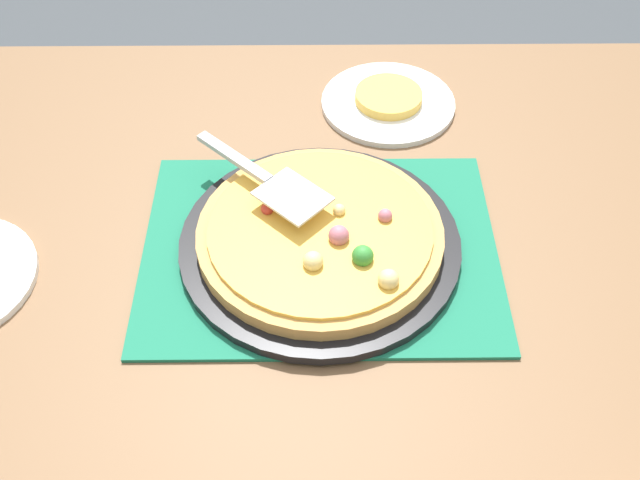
% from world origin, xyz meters
% --- Properties ---
extents(dining_table, '(1.40, 1.00, 0.75)m').
position_xyz_m(dining_table, '(0.00, 0.00, 0.64)').
color(dining_table, brown).
rests_on(dining_table, ground_plane).
extents(placemat, '(0.48, 0.36, 0.01)m').
position_xyz_m(placemat, '(0.00, 0.00, 0.75)').
color(placemat, '#196B4C').
rests_on(placemat, dining_table).
extents(pizza_pan, '(0.38, 0.38, 0.01)m').
position_xyz_m(pizza_pan, '(0.00, 0.00, 0.76)').
color(pizza_pan, black).
rests_on(pizza_pan, placemat).
extents(pizza, '(0.33, 0.33, 0.05)m').
position_xyz_m(pizza, '(0.00, -0.00, 0.78)').
color(pizza, tan).
rests_on(pizza, pizza_pan).
extents(plate_near_left, '(0.22, 0.22, 0.01)m').
position_xyz_m(plate_near_left, '(0.12, 0.32, 0.76)').
color(plate_near_left, white).
rests_on(plate_near_left, dining_table).
extents(served_slice_left, '(0.11, 0.11, 0.02)m').
position_xyz_m(served_slice_left, '(0.12, 0.32, 0.77)').
color(served_slice_left, '#EAB747').
rests_on(served_slice_left, plate_near_left).
extents(pizza_server, '(0.20, 0.19, 0.01)m').
position_xyz_m(pizza_server, '(-0.07, 0.07, 0.82)').
color(pizza_server, silver).
rests_on(pizza_server, pizza).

